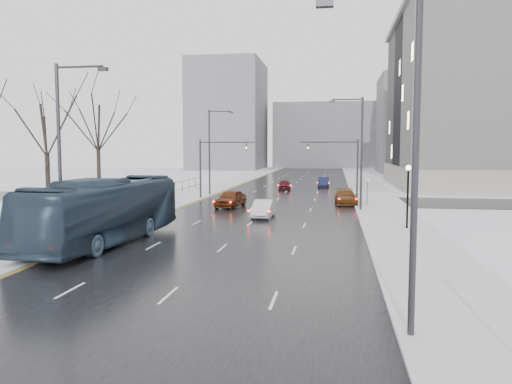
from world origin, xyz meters
The scene contains 25 objects.
road centered at (0.00, 60.00, 0.02)m, with size 16.00×150.00×0.04m, color black.
cross_road centered at (0.00, 48.00, 0.02)m, with size 130.00×10.00×0.04m, color black.
sidewalk_left centered at (-10.50, 60.00, 0.08)m, with size 5.00×150.00×0.16m, color silver.
sidewalk_right centered at (10.50, 60.00, 0.08)m, with size 5.00×150.00×0.16m, color silver.
park_strip centered at (-20.00, 60.00, 0.06)m, with size 14.00×150.00×0.12m, color white.
tree_park_d centered at (-17.80, 34.00, 0.00)m, with size 8.75×8.75×12.50m, color black, non-canonical shape.
tree_park_e centered at (-18.20, 44.00, 0.00)m, with size 9.45×9.45×13.50m, color black, non-canonical shape.
iron_fence centered at (-13.00, 30.00, 0.91)m, with size 0.06×70.00×1.30m.
streetlight_r_near centered at (8.17, 10.00, 5.62)m, with size 2.95×0.25×10.00m.
streetlight_r_mid centered at (8.17, 40.00, 5.62)m, with size 2.95×0.25×10.00m.
streetlight_l_near centered at (-8.17, 20.00, 5.62)m, with size 2.95×0.25×10.00m.
streetlight_l_far centered at (-8.17, 52.00, 5.62)m, with size 2.95×0.25×10.00m.
lamppost_r_mid centered at (11.00, 30.00, 2.94)m, with size 0.36×0.36×4.28m.
mast_signal_right centered at (7.33, 48.00, 4.11)m, with size 6.10×0.33×6.50m.
mast_signal_left centered at (-7.33, 48.00, 4.11)m, with size 6.10×0.33×6.50m.
no_uturn_sign centered at (9.20, 44.00, 2.30)m, with size 0.60×0.06×2.70m.
bldg_far_right centered at (28.00, 115.00, 11.00)m, with size 24.00×20.00×22.00m, color slate.
bldg_far_left centered at (-22.00, 125.00, 14.00)m, with size 18.00×22.00×28.00m, color slate.
bldg_far_center centered at (4.00, 140.00, 9.00)m, with size 30.00×18.00×18.00m, color slate.
bus centered at (-7.00, 22.36, 1.94)m, with size 3.19×13.62×3.79m, color #27394C.
sedan_center_near centered at (-3.50, 40.81, 0.86)m, with size 1.93×4.80×1.63m, color #56240E.
sedan_right_near centered at (0.50, 34.54, 0.74)m, with size 1.48×4.24×1.40m, color silver.
sedan_right_far centered at (7.20, 44.93, 0.76)m, with size 2.02×4.97×1.44m, color #5E2F10.
sedan_center_far centered at (-0.50, 61.03, 0.71)m, with size 1.57×3.91×1.33m, color #450B14.
sedan_right_distant centered at (4.50, 66.59, 0.74)m, with size 1.49×4.26×1.40m, color #151C41.
Camera 1 is at (6.17, -4.65, 5.58)m, focal length 35.00 mm.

